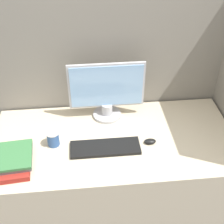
{
  "coord_description": "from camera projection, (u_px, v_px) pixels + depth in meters",
  "views": [
    {
      "loc": [
        -0.16,
        -1.06,
        2.09
      ],
      "look_at": [
        -0.01,
        0.4,
        0.96
      ],
      "focal_mm": 50.0,
      "sensor_mm": 36.0,
      "label": 1
    }
  ],
  "objects": [
    {
      "name": "book_stack",
      "position": [
        14.0,
        160.0,
        1.75
      ],
      "size": [
        0.22,
        0.28,
        0.07
      ],
      "color": "maroon",
      "rests_on": "desk"
    },
    {
      "name": "monitor",
      "position": [
        107.0,
        92.0,
        2.01
      ],
      "size": [
        0.49,
        0.19,
        0.4
      ],
      "color": "#B7B7BC",
      "rests_on": "desk"
    },
    {
      "name": "coffee_cup",
      "position": [
        53.0,
        138.0,
        1.87
      ],
      "size": [
        0.08,
        0.08,
        0.1
      ],
      "color": "#335999",
      "rests_on": "desk"
    },
    {
      "name": "keyboard",
      "position": [
        105.0,
        148.0,
        1.86
      ],
      "size": [
        0.42,
        0.14,
        0.02
      ],
      "color": "black",
      "rests_on": "desk"
    },
    {
      "name": "cubicle_panel_rear",
      "position": [
        109.0,
        97.0,
        2.22
      ],
      "size": [
        1.91,
        0.04,
        1.63
      ],
      "color": "gray",
      "rests_on": "ground_plane"
    },
    {
      "name": "mouse",
      "position": [
        150.0,
        141.0,
        1.9
      ],
      "size": [
        0.07,
        0.04,
        0.03
      ],
      "color": "black",
      "rests_on": "desk"
    },
    {
      "name": "desk",
      "position": [
        114.0,
        180.0,
        2.17
      ],
      "size": [
        1.51,
        0.72,
        0.78
      ],
      "color": "beige",
      "rests_on": "ground_plane"
    }
  ]
}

